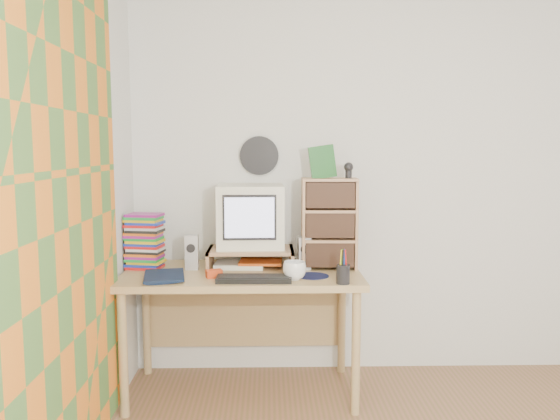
{
  "coord_description": "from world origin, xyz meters",
  "views": [
    {
      "loc": [
        -0.87,
        -1.8,
        1.49
      ],
      "look_at": [
        -0.8,
        1.33,
        1.12
      ],
      "focal_mm": 35.0,
      "sensor_mm": 36.0,
      "label": 1
    }
  ],
  "objects_px": {
    "desk": "(243,291)",
    "diary": "(144,275)",
    "dvd_stack": "(145,245)",
    "cd_rack": "(329,224)",
    "keyboard": "(254,279)",
    "crt_monitor": "(250,216)",
    "mug": "(295,271)"
  },
  "relations": [
    {
      "from": "desk",
      "to": "diary",
      "type": "distance_m",
      "value": 0.61
    },
    {
      "from": "dvd_stack",
      "to": "cd_rack",
      "type": "distance_m",
      "value": 1.13
    },
    {
      "from": "keyboard",
      "to": "cd_rack",
      "type": "height_order",
      "value": "cd_rack"
    },
    {
      "from": "dvd_stack",
      "to": "crt_monitor",
      "type": "bearing_deg",
      "value": 14.27
    },
    {
      "from": "dvd_stack",
      "to": "mug",
      "type": "distance_m",
      "value": 0.95
    },
    {
      "from": "desk",
      "to": "cd_rack",
      "type": "bearing_deg",
      "value": 1.31
    },
    {
      "from": "dvd_stack",
      "to": "diary",
      "type": "xyz_separation_m",
      "value": [
        0.06,
        -0.29,
        -0.12
      ]
    },
    {
      "from": "diary",
      "to": "desk",
      "type": "bearing_deg",
      "value": 14.49
    },
    {
      "from": "desk",
      "to": "diary",
      "type": "bearing_deg",
      "value": -155.31
    },
    {
      "from": "crt_monitor",
      "to": "cd_rack",
      "type": "bearing_deg",
      "value": -10.2
    },
    {
      "from": "dvd_stack",
      "to": "mug",
      "type": "xyz_separation_m",
      "value": [
        0.9,
        -0.31,
        -0.09
      ]
    },
    {
      "from": "crt_monitor",
      "to": "dvd_stack",
      "type": "xyz_separation_m",
      "value": [
        -0.64,
        -0.05,
        -0.17
      ]
    },
    {
      "from": "desk",
      "to": "crt_monitor",
      "type": "xyz_separation_m",
      "value": [
        0.05,
        0.09,
        0.45
      ]
    },
    {
      "from": "mug",
      "to": "diary",
      "type": "distance_m",
      "value": 0.84
    },
    {
      "from": "crt_monitor",
      "to": "diary",
      "type": "bearing_deg",
      "value": -151.61
    },
    {
      "from": "crt_monitor",
      "to": "keyboard",
      "type": "height_order",
      "value": "crt_monitor"
    },
    {
      "from": "mug",
      "to": "desk",
      "type": "bearing_deg",
      "value": 138.36
    },
    {
      "from": "desk",
      "to": "keyboard",
      "type": "relative_size",
      "value": 3.39
    },
    {
      "from": "cd_rack",
      "to": "mug",
      "type": "relative_size",
      "value": 4.26
    },
    {
      "from": "dvd_stack",
      "to": "diary",
      "type": "relative_size",
      "value": 1.07
    },
    {
      "from": "cd_rack",
      "to": "mug",
      "type": "height_order",
      "value": "cd_rack"
    },
    {
      "from": "desk",
      "to": "dvd_stack",
      "type": "xyz_separation_m",
      "value": [
        -0.59,
        0.04,
        0.28
      ]
    },
    {
      "from": "diary",
      "to": "dvd_stack",
      "type": "bearing_deg",
      "value": 91.03
    },
    {
      "from": "cd_rack",
      "to": "dvd_stack",
      "type": "bearing_deg",
      "value": -179.35
    },
    {
      "from": "crt_monitor",
      "to": "keyboard",
      "type": "bearing_deg",
      "value": -86.81
    },
    {
      "from": "crt_monitor",
      "to": "dvd_stack",
      "type": "relative_size",
      "value": 1.41
    },
    {
      "from": "keyboard",
      "to": "mug",
      "type": "xyz_separation_m",
      "value": [
        0.22,
        0.03,
        0.04
      ]
    },
    {
      "from": "cd_rack",
      "to": "diary",
      "type": "bearing_deg",
      "value": -164.19
    },
    {
      "from": "keyboard",
      "to": "cd_rack",
      "type": "relative_size",
      "value": 0.75
    },
    {
      "from": "keyboard",
      "to": "dvd_stack",
      "type": "xyz_separation_m",
      "value": [
        -0.67,
        0.34,
        0.13
      ]
    },
    {
      "from": "dvd_stack",
      "to": "desk",
      "type": "bearing_deg",
      "value": 6.25
    },
    {
      "from": "desk",
      "to": "dvd_stack",
      "type": "relative_size",
      "value": 4.87
    }
  ]
}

